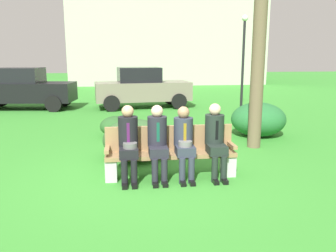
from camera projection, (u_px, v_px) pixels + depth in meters
ground_plane at (150, 178)px, 6.03m from camera, size 80.00×80.00×0.00m
park_bench at (170, 152)px, 6.09m from camera, size 2.31×0.44×0.90m
seated_man_leftmost at (128, 140)px, 5.81m from camera, size 0.34×0.72×1.31m
seated_man_centerleft at (158, 139)px, 5.88m from camera, size 0.34×0.72×1.30m
seated_man_centerright at (184, 139)px, 5.93m from camera, size 0.34×0.72×1.27m
seated_man_rightmost at (216, 137)px, 6.01m from camera, size 0.34×0.72×1.31m
shrub_near_bench at (116, 126)px, 9.20m from camera, size 0.87×0.80×0.54m
shrub_mid_lawn at (258, 119)px, 9.16m from camera, size 1.47×1.34×0.92m
shrub_far_lawn at (135, 139)px, 7.12m from camera, size 1.34×1.23×0.84m
parked_car_near at (24, 89)px, 13.80m from camera, size 4.04×2.04×1.68m
parked_car_far at (142, 88)px, 14.19m from camera, size 4.05×2.06×1.68m
street_lamp at (243, 53)px, 13.22m from camera, size 0.24×0.24×3.68m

